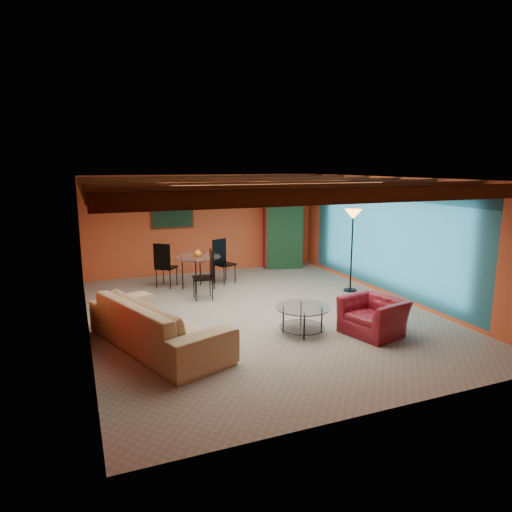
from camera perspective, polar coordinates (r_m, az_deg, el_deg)
name	(u,v)px	position (r m, az deg, el deg)	size (l,w,h in m)	color
room	(258,196)	(8.91, 0.22, 7.55)	(6.52, 8.01, 2.71)	gray
sofa	(158,323)	(7.67, -12.23, -8.21)	(2.85, 1.11, 0.83)	tan
armchair	(373,316)	(8.36, 14.52, -7.34)	(1.00, 0.87, 0.65)	maroon
coffee_table	(302,320)	(8.21, 5.86, -7.96)	(0.96, 0.96, 0.49)	silver
dining_table	(198,267)	(10.97, -7.30, -1.32)	(2.16, 2.16, 1.12)	silver
armoire	(281,237)	(13.22, 3.16, 2.37)	(1.02, 0.50, 1.78)	maroon
floor_lamp	(352,251)	(10.89, 11.93, 0.67)	(0.40, 0.40, 1.96)	black
ceiling_fan	(260,196)	(8.81, 0.49, 7.50)	(1.50, 1.50, 0.44)	#472614
painting	(172,215)	(12.40, -10.46, 5.14)	(1.05, 0.03, 0.65)	black
potted_plant	(281,199)	(13.10, 3.22, 7.18)	(0.40, 0.34, 0.44)	#26661E
vase	(197,240)	(10.85, -7.38, 2.07)	(0.19, 0.19, 0.19)	orange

